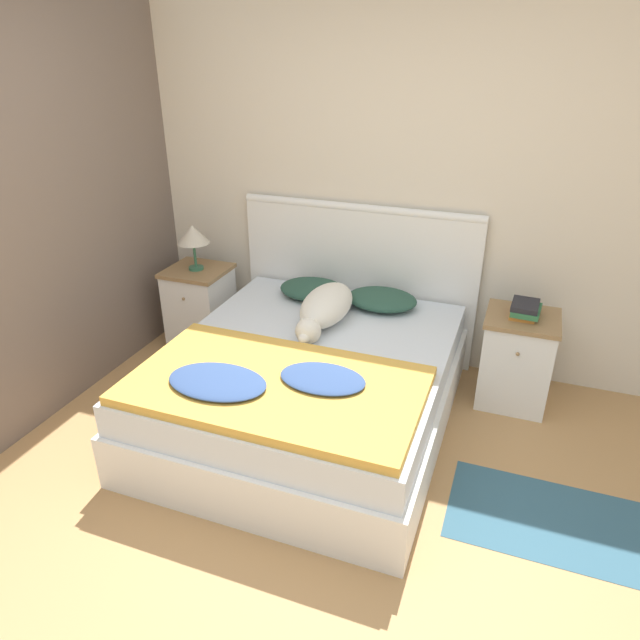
{
  "coord_description": "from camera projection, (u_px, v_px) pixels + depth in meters",
  "views": [
    {
      "loc": [
        0.95,
        -1.66,
        2.15
      ],
      "look_at": [
        -0.14,
        1.27,
        0.61
      ],
      "focal_mm": 32.0,
      "sensor_mm": 36.0,
      "label": 1
    }
  ],
  "objects": [
    {
      "name": "ground_plane",
      "position": [
        253.0,
        556.0,
        2.64
      ],
      "size": [
        16.0,
        16.0,
        0.0
      ],
      "primitive_type": "plane",
      "color": "tan"
    },
    {
      "name": "wall_back",
      "position": [
        384.0,
        183.0,
        3.87
      ],
      "size": [
        9.0,
        0.06,
        2.55
      ],
      "color": "beige",
      "rests_on": "ground_plane"
    },
    {
      "name": "wall_side_left",
      "position": [
        66.0,
        198.0,
        3.5
      ],
      "size": [
        0.06,
        3.1,
        2.55
      ],
      "color": "#706056",
      "rests_on": "ground_plane"
    },
    {
      "name": "bed",
      "position": [
        309.0,
        386.0,
        3.48
      ],
      "size": [
        1.64,
        1.91,
        0.51
      ],
      "color": "white",
      "rests_on": "ground_plane"
    },
    {
      "name": "headboard",
      "position": [
        358.0,
        278.0,
        4.15
      ],
      "size": [
        1.72,
        0.06,
        1.14
      ],
      "color": "white",
      "rests_on": "ground_plane"
    },
    {
      "name": "nightstand_left",
      "position": [
        200.0,
        306.0,
        4.39
      ],
      "size": [
        0.44,
        0.44,
        0.61
      ],
      "color": "white",
      "rests_on": "ground_plane"
    },
    {
      "name": "nightstand_right",
      "position": [
        516.0,
        359.0,
        3.66
      ],
      "size": [
        0.44,
        0.44,
        0.61
      ],
      "color": "white",
      "rests_on": "ground_plane"
    },
    {
      "name": "pillow_left",
      "position": [
        313.0,
        289.0,
        4.03
      ],
      "size": [
        0.48,
        0.37,
        0.11
      ],
      "color": "#284C3D",
      "rests_on": "bed"
    },
    {
      "name": "pillow_right",
      "position": [
        382.0,
        299.0,
        3.87
      ],
      "size": [
        0.48,
        0.37,
        0.11
      ],
      "color": "#284C3D",
      "rests_on": "bed"
    },
    {
      "name": "quilt",
      "position": [
        273.0,
        384.0,
        2.95
      ],
      "size": [
        1.52,
        0.88,
        0.09
      ],
      "color": "gold",
      "rests_on": "bed"
    },
    {
      "name": "dog",
      "position": [
        326.0,
        307.0,
        3.64
      ],
      "size": [
        0.29,
        0.81,
        0.22
      ],
      "color": "silver",
      "rests_on": "bed"
    },
    {
      "name": "book_stack",
      "position": [
        525.0,
        309.0,
        3.5
      ],
      "size": [
        0.19,
        0.24,
        0.09
      ],
      "color": "orange",
      "rests_on": "nightstand_right"
    },
    {
      "name": "table_lamp",
      "position": [
        193.0,
        235.0,
        4.13
      ],
      "size": [
        0.24,
        0.24,
        0.34
      ],
      "color": "#336B4C",
      "rests_on": "nightstand_left"
    },
    {
      "name": "rug",
      "position": [
        579.0,
        527.0,
        2.79
      ],
      "size": [
        1.26,
        0.58,
        0.0
      ],
      "color": "#335B70",
      "rests_on": "ground_plane"
    }
  ]
}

